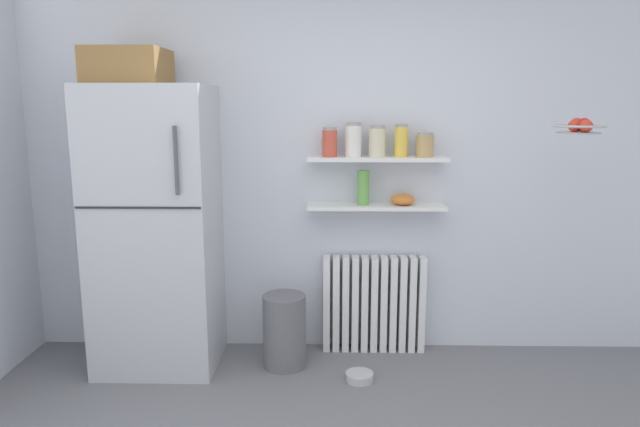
{
  "coord_description": "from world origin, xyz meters",
  "views": [
    {
      "loc": [
        -0.09,
        -1.92,
        1.73
      ],
      "look_at": [
        -0.16,
        1.6,
        1.05
      ],
      "focal_mm": 32.14,
      "sensor_mm": 36.0,
      "label": 1
    }
  ],
  "objects": [
    {
      "name": "radiator",
      "position": [
        0.21,
        1.92,
        0.34
      ],
      "size": [
        0.71,
        0.12,
        0.68
      ],
      "color": "white",
      "rests_on": "ground_plane"
    },
    {
      "name": "shelf_bowl",
      "position": [
        0.39,
        1.89,
        1.09
      ],
      "size": [
        0.17,
        0.17,
        0.07
      ],
      "primitive_type": "ellipsoid",
      "color": "orange",
      "rests_on": "wall_shelf_lower"
    },
    {
      "name": "trash_bin",
      "position": [
        -0.4,
        1.65,
        0.25
      ],
      "size": [
        0.28,
        0.28,
        0.49
      ],
      "primitive_type": "cylinder",
      "color": "slate",
      "rests_on": "ground_plane"
    },
    {
      "name": "storage_jar_0",
      "position": [
        -0.11,
        1.89,
        1.48
      ],
      "size": [
        0.1,
        0.1,
        0.2
      ],
      "color": "#C64C38",
      "rests_on": "wall_shelf_upper"
    },
    {
      "name": "wall_shelf_upper",
      "position": [
        0.21,
        1.89,
        1.37
      ],
      "size": [
        0.93,
        0.22,
        0.02
      ],
      "primitive_type": "cube",
      "color": "white"
    },
    {
      "name": "vase",
      "position": [
        0.12,
        1.89,
        1.17
      ],
      "size": [
        0.08,
        0.08,
        0.23
      ],
      "primitive_type": "cylinder",
      "color": "#66A84C",
      "rests_on": "wall_shelf_lower"
    },
    {
      "name": "storage_jar_2",
      "position": [
        0.21,
        1.89,
        1.48
      ],
      "size": [
        0.11,
        0.11,
        0.21
      ],
      "color": "beige",
      "rests_on": "wall_shelf_upper"
    },
    {
      "name": "back_wall",
      "position": [
        0.0,
        2.05,
        1.3
      ],
      "size": [
        7.04,
        0.1,
        2.6
      ],
      "primitive_type": "cube",
      "color": "silver",
      "rests_on": "ground_plane"
    },
    {
      "name": "pet_food_bowl",
      "position": [
        0.09,
        1.45,
        0.03
      ],
      "size": [
        0.18,
        0.18,
        0.05
      ],
      "primitive_type": "cylinder",
      "color": "#B7B7BC",
      "rests_on": "ground_plane"
    },
    {
      "name": "hanging_fruit_basket",
      "position": [
        1.35,
        1.46,
        1.6
      ],
      "size": [
        0.3,
        0.3,
        0.09
      ],
      "color": "#B2B2B7"
    },
    {
      "name": "storage_jar_1",
      "position": [
        0.05,
        1.89,
        1.49
      ],
      "size": [
        0.11,
        0.11,
        0.23
      ],
      "color": "silver",
      "rests_on": "wall_shelf_upper"
    },
    {
      "name": "storage_jar_3",
      "position": [
        0.37,
        1.89,
        1.49
      ],
      "size": [
        0.09,
        0.09,
        0.22
      ],
      "color": "yellow",
      "rests_on": "wall_shelf_upper"
    },
    {
      "name": "storage_jar_4",
      "position": [
        0.53,
        1.89,
        1.46
      ],
      "size": [
        0.12,
        0.12,
        0.16
      ],
      "color": "tan",
      "rests_on": "wall_shelf_upper"
    },
    {
      "name": "refrigerator",
      "position": [
        -1.24,
        1.69,
        0.97
      ],
      "size": [
        0.76,
        0.66,
        2.06
      ],
      "color": "#B7BABF",
      "rests_on": "ground_plane"
    },
    {
      "name": "wall_shelf_lower",
      "position": [
        0.21,
        1.89,
        1.04
      ],
      "size": [
        0.93,
        0.22,
        0.02
      ],
      "primitive_type": "cube",
      "color": "white"
    }
  ]
}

